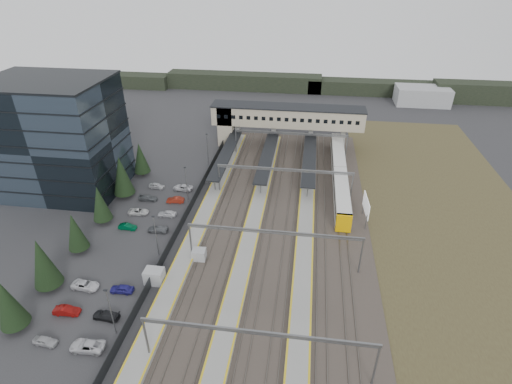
# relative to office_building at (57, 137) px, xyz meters

# --- Properties ---
(ground) EXTENTS (220.00, 220.00, 0.00)m
(ground) POSITION_rel_office_building_xyz_m (36.00, -12.00, -12.19)
(ground) COLOR #2B2B2D
(ground) RESTS_ON ground
(office_building) EXTENTS (24.30, 18.30, 24.30)m
(office_building) POSITION_rel_office_building_xyz_m (0.00, 0.00, 0.00)
(office_building) COLOR #3D4D5E
(office_building) RESTS_ON ground
(conifer_row) EXTENTS (4.42, 49.82, 9.50)m
(conifer_row) POSITION_rel_office_building_xyz_m (14.00, -15.86, -7.36)
(conifer_row) COLOR black
(conifer_row) RESTS_ON ground
(car_park) EXTENTS (10.58, 44.78, 1.29)m
(car_park) POSITION_rel_office_building_xyz_m (22.79, -18.40, -11.59)
(car_park) COLOR #A7A8AC
(car_park) RESTS_ON ground
(lampposts) EXTENTS (0.50, 53.25, 8.07)m
(lampposts) POSITION_rel_office_building_xyz_m (28.00, -10.75, -7.86)
(lampposts) COLOR slate
(lampposts) RESTS_ON ground
(fence) EXTENTS (0.08, 90.00, 2.00)m
(fence) POSITION_rel_office_building_xyz_m (29.50, -7.00, -11.19)
(fence) COLOR #26282B
(fence) RESTS_ON ground
(relay_cabin_near) EXTENTS (2.98, 2.20, 2.47)m
(relay_cabin_near) POSITION_rel_office_building_xyz_m (29.77, -26.60, -10.96)
(relay_cabin_near) COLOR #9C9FA1
(relay_cabin_near) RESTS_ON ground
(relay_cabin_far) EXTENTS (2.37, 2.01, 2.07)m
(relay_cabin_far) POSITION_rel_office_building_xyz_m (35.33, -20.29, -11.15)
(relay_cabin_far) COLOR #9C9FA1
(relay_cabin_far) RESTS_ON ground
(rail_corridor) EXTENTS (34.00, 90.00, 0.92)m
(rail_corridor) POSITION_rel_office_building_xyz_m (45.34, -7.00, -11.90)
(rail_corridor) COLOR #362F28
(rail_corridor) RESTS_ON ground
(canopies) EXTENTS (23.10, 30.00, 3.28)m
(canopies) POSITION_rel_office_building_xyz_m (43.00, 15.00, -8.27)
(canopies) COLOR black
(canopies) RESTS_ON ground
(footbridge) EXTENTS (40.40, 6.40, 11.20)m
(footbridge) POSITION_rel_office_building_xyz_m (43.70, 30.00, -4.26)
(footbridge) COLOR tan
(footbridge) RESTS_ON ground
(gantries) EXTENTS (28.40, 62.28, 7.17)m
(gantries) POSITION_rel_office_building_xyz_m (48.00, -9.00, -6.20)
(gantries) COLOR slate
(gantries) RESTS_ON ground
(train) EXTENTS (2.90, 40.25, 3.64)m
(train) POSITION_rel_office_building_xyz_m (60.00, 10.69, -10.12)
(train) COLOR silver
(train) RESTS_ON ground
(billboard) EXTENTS (0.50, 6.24, 5.35)m
(billboard) POSITION_rel_office_building_xyz_m (64.26, -4.71, -8.58)
(billboard) COLOR slate
(billboard) RESTS_ON ground
(scrub_east) EXTENTS (34.00, 120.00, 0.06)m
(scrub_east) POSITION_rel_office_building_xyz_m (81.00, -7.00, -12.16)
(scrub_east) COLOR #443A23
(scrub_east) RESTS_ON ground
(treeline_far) EXTENTS (170.00, 19.00, 7.00)m
(treeline_far) POSITION_rel_office_building_xyz_m (59.81, 80.28, -9.24)
(treeline_far) COLOR black
(treeline_far) RESTS_ON ground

